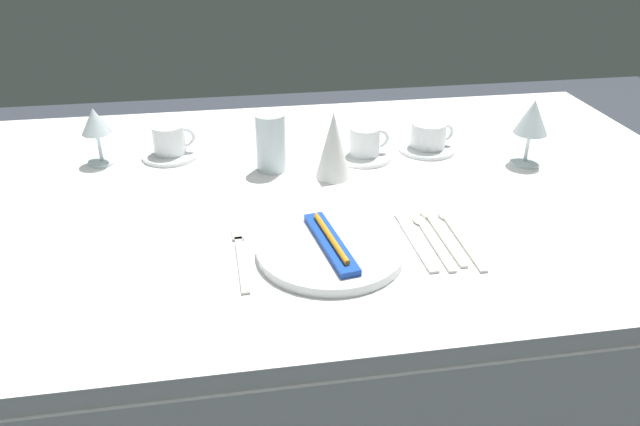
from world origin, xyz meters
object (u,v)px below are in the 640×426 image
coffee_cup_far (170,139)px  coffee_cup_left (365,141)px  dinner_knife (416,243)px  spoon_dessert (438,229)px  dinner_plate (331,250)px  fork_outer (241,256)px  coffee_cup_right (429,135)px  spoon_soup (429,235)px  drink_tumbler (271,146)px  napkin_folded (333,145)px  toothbrush_package (331,242)px  spoon_tea (456,232)px  wine_glass_left (95,125)px  wine_glass_centre (532,120)px

coffee_cup_far → coffee_cup_left: bearing=-10.1°
dinner_knife → spoon_dessert: (0.06, 0.04, 0.00)m
dinner_plate → fork_outer: dinner_plate is taller
coffee_cup_right → spoon_soup: bearing=-107.7°
drink_tumbler → napkin_folded: napkin_folded is taller
toothbrush_package → spoon_dessert: size_ratio=0.99×
dinner_knife → coffee_cup_left: size_ratio=2.19×
coffee_cup_right → drink_tumbler: drink_tumbler is taller
dinner_knife → napkin_folded: (-0.10, 0.31, 0.07)m
dinner_knife → coffee_cup_far: bearing=133.9°
spoon_dessert → coffee_cup_left: coffee_cup_left is taller
spoon_tea → drink_tumbler: drink_tumbler is taller
spoon_dessert → fork_outer: bearing=-174.8°
wine_glass_left → napkin_folded: (0.53, -0.17, -0.02)m
toothbrush_package → wine_glass_centre: size_ratio=1.37×
fork_outer → coffee_cup_right: 0.64m
wine_glass_left → fork_outer: bearing=-56.7°
toothbrush_package → coffee_cup_far: size_ratio=2.11×
coffee_cup_left → wine_glass_centre: wine_glass_centre is taller
fork_outer → spoon_tea: size_ratio=0.95×
spoon_tea → wine_glass_centre: bearing=45.9°
spoon_tea → dinner_knife: bearing=-163.5°
coffee_cup_right → wine_glass_centre: (0.20, -0.11, 0.07)m
spoon_soup → wine_glass_centre: wine_glass_centre is taller
toothbrush_package → drink_tumbler: (-0.07, 0.38, 0.03)m
dinner_plate → drink_tumbler: bearing=100.4°
fork_outer → coffee_cup_right: coffee_cup_right is taller
spoon_tea → coffee_cup_left: 0.39m
drink_tumbler → spoon_dessert: bearing=-48.9°
napkin_folded → drink_tumbler: bearing=153.9°
spoon_dessert → wine_glass_left: (-0.69, 0.43, 0.09)m
fork_outer → dinner_knife: bearing=-1.1°
coffee_cup_left → napkin_folded: bearing=-135.0°
dinner_plate → coffee_cup_far: coffee_cup_far is taller
toothbrush_package → spoon_soup: size_ratio=1.05×
dinner_plate → coffee_cup_right: bearing=53.5°
fork_outer → spoon_tea: bearing=2.8°
spoon_soup → napkin_folded: bearing=115.0°
dinner_knife → coffee_cup_left: 0.41m
dinner_knife → drink_tumbler: bearing=122.0°
dinner_plate → coffee_cup_left: (0.16, 0.41, 0.03)m
dinner_knife → coffee_cup_left: (-0.00, 0.40, 0.04)m
wine_glass_left → spoon_soup: bearing=-34.2°
spoon_dessert → dinner_plate: bearing=-166.7°
wine_glass_left → dinner_knife: bearing=-37.0°
spoon_dessert → coffee_cup_far: coffee_cup_far is taller
wine_glass_left → napkin_folded: size_ratio=0.88×
dinner_knife → spoon_tea: bearing=16.5°
coffee_cup_right → napkin_folded: napkin_folded is taller
coffee_cup_far → dinner_plate: bearing=-58.4°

